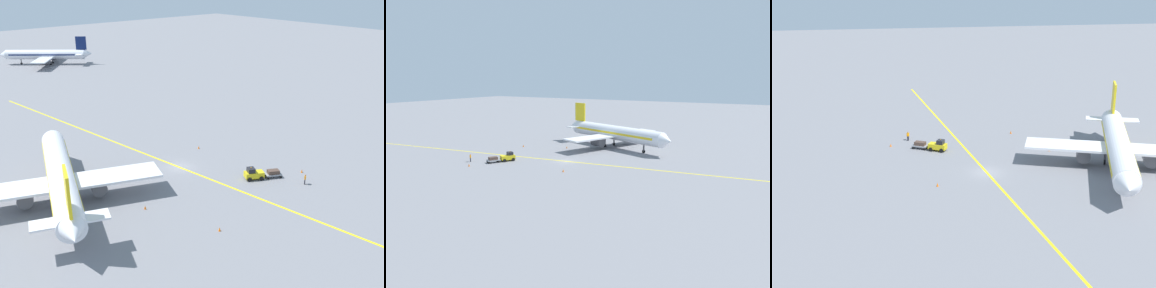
# 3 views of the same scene
# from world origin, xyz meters

# --- Properties ---
(ground_plane) EXTENTS (400.00, 400.00, 0.00)m
(ground_plane) POSITION_xyz_m (0.00, 0.00, 0.00)
(ground_plane) COLOR slate
(apron_yellow_centreline) EXTENTS (13.71, 119.30, 0.01)m
(apron_yellow_centreline) POSITION_xyz_m (0.00, 0.00, 0.00)
(apron_yellow_centreline) COLOR yellow
(apron_yellow_centreline) RESTS_ON ground
(airplane_at_gate) EXTENTS (28.02, 34.25, 10.60)m
(airplane_at_gate) POSITION_xyz_m (-20.01, 1.70, 3.71)
(airplane_at_gate) COLOR white
(airplane_at_gate) RESTS_ON ground
(baggage_tug_white) EXTENTS (3.35, 2.81, 2.11)m
(baggage_tug_white) POSITION_xyz_m (5.98, -11.21, 0.90)
(baggage_tug_white) COLOR gold
(baggage_tug_white) RESTS_ON ground
(baggage_cart_trailing) EXTENTS (2.95, 2.48, 1.24)m
(baggage_cart_trailing) POSITION_xyz_m (8.87, -12.79, 0.76)
(baggage_cart_trailing) COLOR gray
(baggage_cart_trailing) RESTS_ON ground
(ground_crew_worker) EXTENTS (0.49, 0.39, 1.68)m
(ground_crew_worker) POSITION_xyz_m (10.60, -17.61, 0.91)
(ground_crew_worker) COLOR #23232D
(ground_crew_worker) RESTS_ON ground
(traffic_cone_near_nose) EXTENTS (0.32, 0.32, 0.55)m
(traffic_cone_near_nose) POSITION_xyz_m (-8.61, -18.59, 0.28)
(traffic_cone_near_nose) COLOR orange
(traffic_cone_near_nose) RESTS_ON ground
(traffic_cone_mid_apron) EXTENTS (0.32, 0.32, 0.55)m
(traffic_cone_mid_apron) POSITION_xyz_m (13.80, -14.74, 0.28)
(traffic_cone_mid_apron) COLOR orange
(traffic_cone_mid_apron) RESTS_ON ground
(traffic_cone_by_wingtip) EXTENTS (0.32, 0.32, 0.55)m
(traffic_cone_by_wingtip) POSITION_xyz_m (8.01, 4.08, 0.28)
(traffic_cone_by_wingtip) COLOR orange
(traffic_cone_by_wingtip) RESTS_ON ground
(traffic_cone_far_edge) EXTENTS (0.32, 0.32, 0.55)m
(traffic_cone_far_edge) POSITION_xyz_m (-12.51, -7.86, 0.28)
(traffic_cone_far_edge) COLOR orange
(traffic_cone_far_edge) RESTS_ON ground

